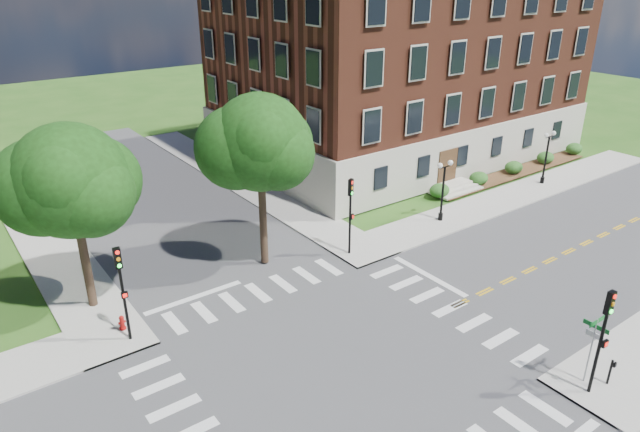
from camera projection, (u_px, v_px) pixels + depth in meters
ground at (340, 361)px, 25.54m from camera, size 160.00×160.00×0.00m
road_ew at (340, 361)px, 25.54m from camera, size 90.00×12.00×0.01m
road_ns at (340, 361)px, 25.53m from camera, size 12.00×90.00×0.01m
sidewalk_ne at (373, 188)px, 45.16m from camera, size 34.00×34.00×0.12m
crosswalk_east at (450, 309)px, 29.43m from camera, size 2.20×10.20×0.02m
stop_bar_east at (429, 276)px, 32.51m from camera, size 0.40×5.50×0.00m
main_building at (400, 61)px, 51.35m from camera, size 30.60×22.40×16.50m
shrub_row at (513, 175)px, 48.10m from camera, size 18.00×2.00×1.30m
tree_c at (70, 181)px, 26.83m from camera, size 5.55×5.55×9.63m
tree_d at (260, 143)px, 30.91m from camera, size 5.40×5.40×10.03m
traffic_signal_se at (604, 330)px, 22.32m from camera, size 0.33×0.36×4.80m
traffic_signal_ne at (350, 207)px, 33.60m from camera, size 0.38×0.46×4.80m
traffic_signal_nw at (122, 282)px, 25.63m from camera, size 0.34×0.39×4.80m
twin_lamp_west at (443, 187)px, 38.39m from camera, size 1.36×0.36×4.23m
twin_lamp_east at (547, 154)px, 45.03m from camera, size 1.36×0.36×4.23m
street_sign_pole at (594, 338)px, 23.28m from camera, size 1.10×1.10×3.10m
push_button_post at (611, 371)px, 23.72m from camera, size 0.14×0.21×1.20m
fire_hydrant at (122, 323)px, 27.46m from camera, size 0.35×0.35×0.75m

